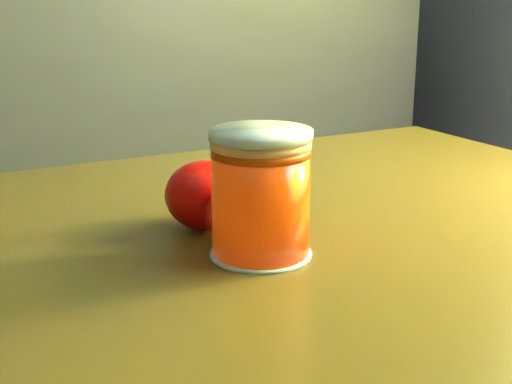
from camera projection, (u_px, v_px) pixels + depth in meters
name	position (u px, v px, depth m)	size (l,w,h in m)	color
table	(260.00, 310.00, 0.69)	(0.95, 0.71, 0.68)	brown
juice_glass	(261.00, 195.00, 0.57)	(0.08, 0.08, 0.10)	#FF3A05
orange_front	(204.00, 195.00, 0.65)	(0.07, 0.07, 0.06)	#EE0E04
orange_back	(240.00, 215.00, 0.61)	(0.06, 0.06, 0.05)	#EE0E04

